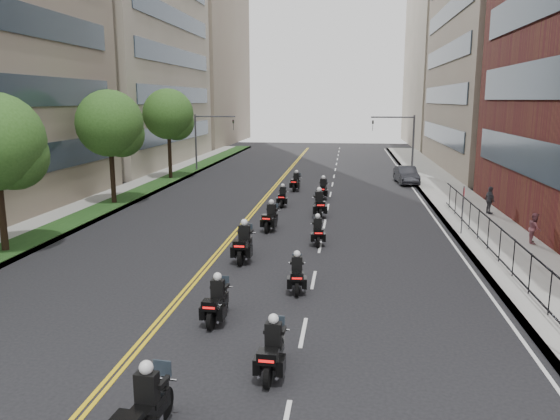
% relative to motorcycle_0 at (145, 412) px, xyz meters
% --- Properties ---
extents(ground, '(160.00, 160.00, 0.00)m').
position_rel_motorcycle_0_xyz_m(ground, '(-0.40, 0.85, -0.69)').
color(ground, black).
rests_on(ground, ground).
extents(sidewalk_right, '(4.00, 90.00, 0.15)m').
position_rel_motorcycle_0_xyz_m(sidewalk_right, '(11.60, 25.85, -0.62)').
color(sidewalk_right, gray).
rests_on(sidewalk_right, ground).
extents(sidewalk_left, '(4.00, 90.00, 0.15)m').
position_rel_motorcycle_0_xyz_m(sidewalk_left, '(-12.40, 25.85, -0.62)').
color(sidewalk_left, gray).
rests_on(sidewalk_left, ground).
extents(grass_strip, '(2.00, 90.00, 0.04)m').
position_rel_motorcycle_0_xyz_m(grass_strip, '(-11.60, 25.85, -0.52)').
color(grass_strip, '#163513').
rests_on(grass_strip, sidewalk_left).
extents(building_right_tan, '(15.11, 28.00, 30.00)m').
position_rel_motorcycle_0_xyz_m(building_right_tan, '(21.08, 48.85, 14.31)').
color(building_right_tan, gray).
rests_on(building_right_tan, ground).
extents(building_right_far, '(15.00, 28.00, 26.00)m').
position_rel_motorcycle_0_xyz_m(building_right_far, '(21.10, 78.85, 12.31)').
color(building_right_far, gray).
rests_on(building_right_far, ground).
extents(building_left_mid, '(16.11, 28.00, 34.00)m').
position_rel_motorcycle_0_xyz_m(building_left_mid, '(-22.38, 48.85, 16.31)').
color(building_left_mid, gray).
rests_on(building_left_mid, ground).
extents(building_left_far, '(16.00, 28.00, 26.00)m').
position_rel_motorcycle_0_xyz_m(building_left_far, '(-22.40, 78.85, 12.31)').
color(building_left_far, gray).
rests_on(building_left_far, ground).
extents(iron_fence, '(0.05, 28.00, 1.50)m').
position_rel_motorcycle_0_xyz_m(iron_fence, '(10.60, 12.85, 0.21)').
color(iron_fence, black).
rests_on(iron_fence, sidewalk_right).
extents(street_trees, '(4.40, 38.40, 7.98)m').
position_rel_motorcycle_0_xyz_m(street_trees, '(-11.45, 19.46, 4.44)').
color(street_trees, black).
rests_on(street_trees, ground).
extents(traffic_signal_right, '(4.09, 0.20, 5.60)m').
position_rel_motorcycle_0_xyz_m(traffic_signal_right, '(9.14, 42.85, 3.00)').
color(traffic_signal_right, '#3F3F44').
rests_on(traffic_signal_right, ground).
extents(traffic_signal_left, '(4.09, 0.20, 5.60)m').
position_rel_motorcycle_0_xyz_m(traffic_signal_left, '(-9.94, 42.85, 3.00)').
color(traffic_signal_left, '#3F3F44').
rests_on(traffic_signal_left, ground).
extents(motorcycle_0, '(0.65, 2.38, 1.76)m').
position_rel_motorcycle_0_xyz_m(motorcycle_0, '(0.00, 0.00, 0.00)').
color(motorcycle_0, black).
rests_on(motorcycle_0, ground).
extents(motorcycle_1, '(0.51, 2.18, 1.61)m').
position_rel_motorcycle_0_xyz_m(motorcycle_1, '(2.22, 3.16, -0.06)').
color(motorcycle_1, black).
rests_on(motorcycle_1, ground).
extents(motorcycle_2, '(0.52, 2.17, 1.60)m').
position_rel_motorcycle_0_xyz_m(motorcycle_2, '(-0.02, 6.36, -0.06)').
color(motorcycle_2, black).
rests_on(motorcycle_2, ground).
extents(motorcycle_3, '(0.56, 2.06, 1.52)m').
position_rel_motorcycle_0_xyz_m(motorcycle_3, '(2.25, 9.54, -0.09)').
color(motorcycle_3, black).
rests_on(motorcycle_3, ground).
extents(motorcycle_4, '(0.58, 2.52, 1.86)m').
position_rel_motorcycle_0_xyz_m(motorcycle_4, '(-0.43, 13.12, 0.04)').
color(motorcycle_4, black).
rests_on(motorcycle_4, ground).
extents(motorcycle_5, '(0.59, 2.05, 1.52)m').
position_rel_motorcycle_0_xyz_m(motorcycle_5, '(2.64, 16.34, -0.10)').
color(motorcycle_5, black).
rests_on(motorcycle_5, ground).
extents(motorcycle_6, '(0.68, 2.28, 1.69)m').
position_rel_motorcycle_0_xyz_m(motorcycle_6, '(-0.06, 18.93, -0.03)').
color(motorcycle_6, black).
rests_on(motorcycle_6, ground).
extents(motorcycle_7, '(0.74, 2.43, 1.80)m').
position_rel_motorcycle_0_xyz_m(motorcycle_7, '(2.37, 22.83, 0.02)').
color(motorcycle_7, black).
rests_on(motorcycle_7, ground).
extents(motorcycle_8, '(0.48, 2.07, 1.53)m').
position_rel_motorcycle_0_xyz_m(motorcycle_8, '(-0.22, 25.76, -0.09)').
color(motorcycle_8, black).
rests_on(motorcycle_8, ground).
extents(motorcycle_9, '(0.58, 2.28, 1.68)m').
position_rel_motorcycle_0_xyz_m(motorcycle_9, '(2.32, 28.92, -0.03)').
color(motorcycle_9, black).
rests_on(motorcycle_9, ground).
extents(motorcycle_10, '(0.63, 2.18, 1.61)m').
position_rel_motorcycle_0_xyz_m(motorcycle_10, '(0.05, 32.35, -0.06)').
color(motorcycle_10, black).
rests_on(motorcycle_10, ground).
extents(parked_sedan, '(1.94, 4.54, 1.46)m').
position_rel_motorcycle_0_xyz_m(parked_sedan, '(9.00, 37.14, 0.03)').
color(parked_sedan, black).
rests_on(parked_sedan, ground).
extents(pedestrian_b, '(0.71, 0.83, 1.49)m').
position_rel_motorcycle_0_xyz_m(pedestrian_b, '(13.10, 17.28, 0.20)').
color(pedestrian_b, '#874A54').
rests_on(pedestrian_b, sidewalk_right).
extents(pedestrian_c, '(0.67, 1.06, 1.69)m').
position_rel_motorcycle_0_xyz_m(pedestrian_c, '(12.68, 24.22, 0.30)').
color(pedestrian_c, '#3E3D45').
rests_on(pedestrian_c, sidewalk_right).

